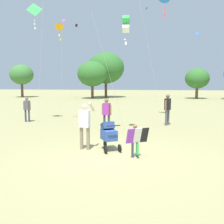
# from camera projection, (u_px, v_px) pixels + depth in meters

# --- Properties ---
(ground_plane) EXTENTS (120.00, 120.00, 0.00)m
(ground_plane) POSITION_uv_depth(u_px,v_px,m) (115.00, 158.00, 8.58)
(ground_plane) COLOR #938E5B
(treeline_distant) EXTENTS (39.98, 7.18, 6.45)m
(treeline_distant) POSITION_uv_depth(u_px,v_px,m) (186.00, 71.00, 35.75)
(treeline_distant) COLOR brown
(treeline_distant) RESTS_ON ground
(child_with_butterfly_kite) EXTENTS (0.74, 0.53, 1.08)m
(child_with_butterfly_kite) POSITION_uv_depth(u_px,v_px,m) (135.00, 138.00, 8.53)
(child_with_butterfly_kite) COLOR #33384C
(child_with_butterfly_kite) RESTS_ON ground
(person_adult_flyer) EXTENTS (0.59, 0.50, 1.73)m
(person_adult_flyer) POSITION_uv_depth(u_px,v_px,m) (85.00, 122.00, 9.51)
(person_adult_flyer) COLOR #7F705B
(person_adult_flyer) RESTS_ON ground
(stroller) EXTENTS (0.83, 1.10, 1.03)m
(stroller) POSITION_uv_depth(u_px,v_px,m) (109.00, 133.00, 9.45)
(stroller) COLOR black
(stroller) RESTS_ON ground
(kite_adult_black) EXTENTS (1.13, 3.51, 5.45)m
(kite_adult_black) POSITION_uv_depth(u_px,v_px,m) (126.00, 25.00, 12.28)
(kite_adult_black) COLOR green
(kite_adult_black) RESTS_ON ground
(kite_orange_delta) EXTENTS (0.98, 1.91, 5.81)m
(kite_orange_delta) POSITION_uv_depth(u_px,v_px,m) (59.00, 28.00, 15.56)
(kite_orange_delta) COLOR #F4A319
(kite_orange_delta) RESTS_ON ground
(kite_green_novelty) EXTENTS (2.23, 3.35, 6.91)m
(kite_green_novelty) POSITION_uv_depth(u_px,v_px,m) (35.00, 14.00, 15.15)
(kite_green_novelty) COLOR green
(kite_green_novelty) RESTS_ON ground
(distant_kites_cluster) EXTENTS (16.94, 12.81, 8.70)m
(distant_kites_cluster) POSITION_uv_depth(u_px,v_px,m) (120.00, 5.00, 31.60)
(distant_kites_cluster) COLOR black
(person_red_shirt) EXTENTS (0.38, 0.49, 1.73)m
(person_red_shirt) POSITION_uv_depth(u_px,v_px,m) (168.00, 107.00, 14.68)
(person_red_shirt) COLOR #4C4C51
(person_red_shirt) RESTS_ON ground
(person_sitting_far) EXTENTS (0.47, 0.23, 1.48)m
(person_sitting_far) POSITION_uv_depth(u_px,v_px,m) (27.00, 107.00, 15.90)
(person_sitting_far) COLOR #33384C
(person_sitting_far) RESTS_ON ground
(person_couple_left) EXTENTS (0.49, 0.31, 1.59)m
(person_couple_left) POSITION_uv_depth(u_px,v_px,m) (107.00, 112.00, 13.09)
(person_couple_left) COLOR #33384C
(person_couple_left) RESTS_ON ground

